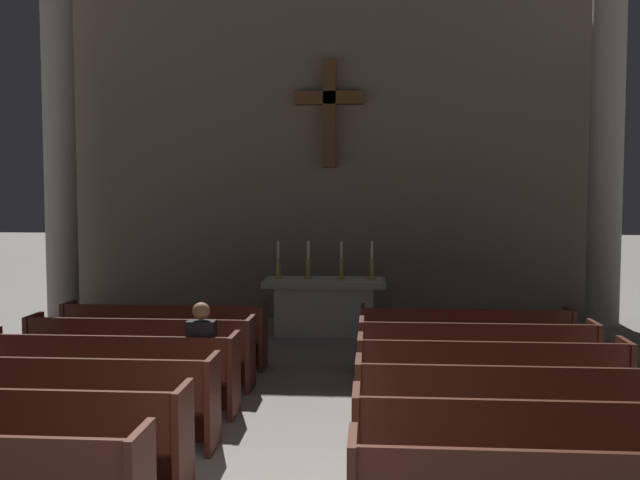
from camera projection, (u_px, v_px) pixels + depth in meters
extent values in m
cube|color=#4C2319|center=(18.00, 442.00, 5.94)|extent=(2.85, 0.40, 0.05)
cube|color=#4C2319|center=(3.00, 419.00, 5.70)|extent=(2.85, 0.05, 0.50)
cube|color=#4C2319|center=(29.00, 459.00, 6.13)|extent=(2.85, 0.04, 0.40)
cube|color=#4C2319|center=(184.00, 441.00, 5.81)|extent=(0.06, 0.50, 0.95)
cube|color=#4C2319|center=(71.00, 404.00, 7.01)|extent=(2.85, 0.40, 0.05)
cube|color=#4C2319|center=(61.00, 383.00, 6.76)|extent=(2.85, 0.05, 0.50)
cube|color=#4C2319|center=(79.00, 420.00, 7.20)|extent=(2.85, 0.04, 0.40)
cube|color=#4C2319|center=(213.00, 403.00, 6.88)|extent=(0.06, 0.50, 0.95)
cube|color=#4C2319|center=(111.00, 376.00, 8.07)|extent=(2.85, 0.40, 0.05)
cube|color=#4C2319|center=(103.00, 358.00, 7.83)|extent=(2.85, 0.05, 0.50)
cube|color=#4C2319|center=(117.00, 391.00, 8.27)|extent=(2.85, 0.04, 0.40)
cube|color=#4C2319|center=(234.00, 375.00, 7.94)|extent=(0.06, 0.50, 0.95)
cube|color=#4C2319|center=(142.00, 355.00, 9.14)|extent=(2.85, 0.40, 0.05)
cube|color=#4C2319|center=(135.00, 338.00, 8.90)|extent=(2.85, 0.05, 0.50)
cube|color=#4C2319|center=(146.00, 368.00, 9.34)|extent=(2.85, 0.04, 0.40)
cube|color=#4C2319|center=(250.00, 354.00, 9.01)|extent=(0.06, 0.50, 0.95)
cube|color=#4C2319|center=(34.00, 350.00, 9.23)|extent=(0.06, 0.50, 0.95)
cube|color=#4C2319|center=(166.00, 338.00, 10.21)|extent=(2.85, 0.40, 0.05)
cube|color=#4C2319|center=(161.00, 323.00, 9.97)|extent=(2.85, 0.05, 0.50)
cube|color=#4C2319|center=(169.00, 351.00, 10.40)|extent=(2.85, 0.04, 0.40)
cube|color=#4C2319|center=(263.00, 337.00, 10.08)|extent=(0.06, 0.50, 0.95)
cube|color=#4C2319|center=(69.00, 334.00, 10.29)|extent=(0.06, 0.50, 0.95)
cube|color=#4C2319|center=(535.00, 456.00, 5.62)|extent=(2.85, 0.40, 0.05)
cube|color=#4C2319|center=(543.00, 432.00, 5.38)|extent=(2.85, 0.05, 0.50)
cube|color=#4C2319|center=(530.00, 474.00, 5.81)|extent=(2.85, 0.04, 0.40)
cube|color=#4C2319|center=(356.00, 446.00, 5.70)|extent=(0.06, 0.50, 0.95)
cube|color=#4C2319|center=(509.00, 414.00, 6.69)|extent=(2.85, 0.40, 0.05)
cube|color=#4C2319|center=(515.00, 393.00, 6.44)|extent=(2.85, 0.05, 0.50)
cube|color=#4C2319|center=(505.00, 431.00, 6.88)|extent=(2.85, 0.04, 0.40)
cube|color=#4C2319|center=(358.00, 406.00, 6.77)|extent=(0.06, 0.50, 0.95)
cube|color=#4C2319|center=(490.00, 384.00, 7.75)|extent=(2.85, 0.40, 0.05)
cube|color=#4C2319|center=(494.00, 365.00, 7.51)|extent=(2.85, 0.05, 0.50)
cube|color=#4C2319|center=(487.00, 399.00, 7.95)|extent=(2.85, 0.04, 0.40)
cube|color=#4C2319|center=(360.00, 377.00, 7.84)|extent=(0.06, 0.50, 0.95)
cube|color=#4C2319|center=(625.00, 383.00, 7.62)|extent=(0.06, 0.50, 0.95)
cube|color=#4C2319|center=(476.00, 361.00, 8.82)|extent=(2.85, 0.40, 0.05)
cube|color=#4C2319|center=(479.00, 343.00, 8.58)|extent=(2.85, 0.05, 0.50)
cube|color=#4C2319|center=(474.00, 375.00, 9.01)|extent=(2.85, 0.04, 0.40)
cube|color=#4C2319|center=(362.00, 355.00, 8.90)|extent=(0.06, 0.50, 0.95)
cube|color=#4C2319|center=(594.00, 359.00, 8.69)|extent=(0.06, 0.50, 0.95)
cube|color=#4C2319|center=(465.00, 343.00, 9.89)|extent=(2.85, 0.40, 0.05)
cube|color=#4C2319|center=(467.00, 327.00, 9.65)|extent=(2.85, 0.05, 0.50)
cube|color=#4C2319|center=(463.00, 356.00, 10.08)|extent=(2.85, 0.04, 0.40)
cube|color=#4C2319|center=(363.00, 338.00, 9.97)|extent=(0.06, 0.50, 0.95)
cube|color=#4C2319|center=(569.00, 341.00, 9.76)|extent=(0.06, 0.50, 0.95)
cube|color=#9E998E|center=(64.00, 324.00, 13.07)|extent=(0.80, 0.80, 0.20)
cylinder|color=#9E998E|center=(60.00, 149.00, 12.86)|extent=(0.57, 0.57, 6.76)
cube|color=#9E998E|center=(601.00, 332.00, 12.35)|extent=(0.80, 0.80, 0.20)
cylinder|color=#9E998E|center=(606.00, 146.00, 12.13)|extent=(0.57, 0.57, 6.76)
cube|color=#BCB7AD|center=(325.00, 310.00, 12.62)|extent=(1.76, 0.72, 0.88)
cube|color=#BCB7AD|center=(325.00, 283.00, 12.59)|extent=(2.20, 0.90, 0.12)
cube|color=silver|center=(325.00, 279.00, 12.58)|extent=(2.09, 0.85, 0.01)
cylinder|color=#B79338|center=(278.00, 278.00, 12.64)|extent=(0.16, 0.16, 0.02)
cylinder|color=#B79338|center=(278.00, 268.00, 12.63)|extent=(0.07, 0.07, 0.38)
cylinder|color=silver|center=(278.00, 249.00, 12.61)|extent=(0.04, 0.04, 0.31)
cylinder|color=#B79338|center=(308.00, 278.00, 12.60)|extent=(0.16, 0.16, 0.02)
cylinder|color=#B79338|center=(308.00, 268.00, 12.59)|extent=(0.07, 0.07, 0.38)
cylinder|color=silver|center=(308.00, 249.00, 12.57)|extent=(0.04, 0.04, 0.31)
cylinder|color=#B79338|center=(341.00, 278.00, 12.56)|extent=(0.16, 0.16, 0.02)
cylinder|color=#B79338|center=(341.00, 269.00, 12.55)|extent=(0.07, 0.07, 0.38)
cylinder|color=silver|center=(341.00, 250.00, 12.53)|extent=(0.04, 0.04, 0.31)
cylinder|color=#B79338|center=(372.00, 279.00, 12.52)|extent=(0.16, 0.16, 0.02)
cylinder|color=#B79338|center=(372.00, 269.00, 12.51)|extent=(0.07, 0.07, 0.38)
cylinder|color=silver|center=(372.00, 250.00, 12.49)|extent=(0.04, 0.04, 0.31)
cube|color=#706656|center=(330.00, 134.00, 14.07)|extent=(10.79, 0.25, 7.51)
cube|color=brown|center=(330.00, 114.00, 13.79)|extent=(0.25, 0.25, 2.11)
cube|color=brown|center=(330.00, 98.00, 13.77)|extent=(1.35, 0.25, 0.25)
cube|color=#26262B|center=(208.00, 391.00, 8.19)|extent=(0.24, 0.14, 0.45)
cube|color=#26262B|center=(205.00, 370.00, 8.04)|extent=(0.28, 0.36, 0.12)
cube|color=black|center=(202.00, 344.00, 7.89)|extent=(0.32, 0.20, 0.54)
sphere|color=#9E7051|center=(201.00, 311.00, 7.86)|extent=(0.20, 0.20, 0.20)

